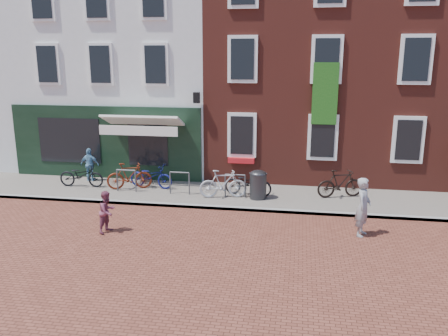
% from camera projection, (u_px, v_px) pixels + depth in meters
% --- Properties ---
extents(ground, '(80.00, 80.00, 0.00)m').
position_uv_depth(ground, '(215.00, 210.00, 15.13)').
color(ground, brown).
extents(sidewalk, '(24.00, 3.00, 0.10)m').
position_uv_depth(sidewalk, '(250.00, 196.00, 16.40)').
color(sidewalk, slate).
rests_on(sidewalk, ground).
extents(building_stucco, '(8.00, 8.00, 9.00)m').
position_uv_depth(building_stucco, '(137.00, 65.00, 21.55)').
color(building_stucco, silver).
rests_on(building_stucco, ground).
extents(building_brick_mid, '(6.00, 8.00, 10.00)m').
position_uv_depth(building_brick_mid, '(288.00, 54.00, 20.31)').
color(building_brick_mid, maroon).
rests_on(building_brick_mid, ground).
extents(building_brick_right, '(6.00, 8.00, 10.00)m').
position_uv_depth(building_brick_right, '(431.00, 54.00, 19.36)').
color(building_brick_right, maroon).
rests_on(building_brick_right, ground).
extents(litter_bin, '(0.58, 0.58, 1.07)m').
position_uv_depth(litter_bin, '(258.00, 183.00, 15.88)').
color(litter_bin, '#2E2E30').
rests_on(litter_bin, sidewalk).
extents(woman, '(0.58, 0.71, 1.67)m').
position_uv_depth(woman, '(363.00, 207.00, 12.81)').
color(woman, gray).
rests_on(woman, ground).
extents(boy, '(0.62, 0.71, 1.22)m').
position_uv_depth(boy, '(107.00, 212.00, 13.12)').
color(boy, '#813B4F').
rests_on(boy, ground).
extents(cafe_person, '(0.78, 0.35, 1.31)m').
position_uv_depth(cafe_person, '(90.00, 165.00, 18.09)').
color(cafe_person, '#6298BB').
rests_on(cafe_person, sidewalk).
extents(bicycle_0, '(1.73, 0.67, 0.89)m').
position_uv_depth(bicycle_0, '(81.00, 175.00, 17.33)').
color(bicycle_0, black).
rests_on(bicycle_0, sidewalk).
extents(bicycle_1, '(1.71, 0.98, 0.99)m').
position_uv_depth(bicycle_1, '(129.00, 176.00, 17.01)').
color(bicycle_1, '#5F1E0E').
rests_on(bicycle_1, sidewalk).
extents(bicycle_2, '(1.77, 0.83, 0.89)m').
position_uv_depth(bicycle_2, '(151.00, 176.00, 17.19)').
color(bicycle_2, '#101456').
rests_on(bicycle_2, sidewalk).
extents(bicycle_3, '(1.71, 0.80, 0.99)m').
position_uv_depth(bicycle_3, '(223.00, 184.00, 15.97)').
color(bicycle_3, '#A7A8AA').
rests_on(bicycle_3, sidewalk).
extents(bicycle_4, '(1.77, 0.82, 0.89)m').
position_uv_depth(bicycle_4, '(248.00, 183.00, 16.27)').
color(bicycle_4, black).
rests_on(bicycle_4, sidewalk).
extents(bicycle_5, '(1.72, 0.96, 0.99)m').
position_uv_depth(bicycle_5, '(340.00, 184.00, 16.01)').
color(bicycle_5, black).
rests_on(bicycle_5, sidewalk).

